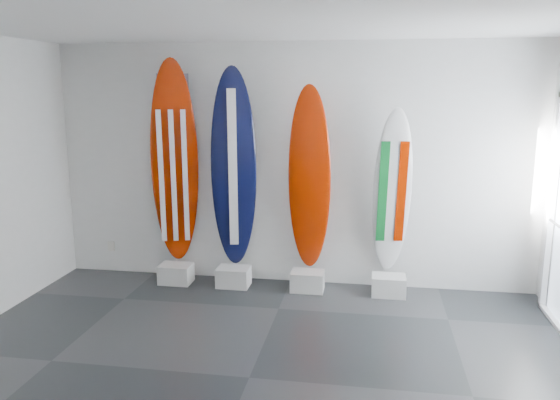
% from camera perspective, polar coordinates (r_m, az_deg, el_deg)
% --- Properties ---
extents(floor, '(6.00, 6.00, 0.00)m').
position_cam_1_polar(floor, '(5.04, -3.17, -17.71)').
color(floor, black).
rests_on(floor, ground).
extents(ceiling, '(6.00, 6.00, 0.00)m').
position_cam_1_polar(ceiling, '(4.43, -3.62, 18.51)').
color(ceiling, white).
rests_on(ceiling, wall_back).
extents(wall_back, '(6.00, 0.00, 6.00)m').
position_cam_1_polar(wall_back, '(6.93, 1.16, 3.54)').
color(wall_back, silver).
rests_on(wall_back, ground).
extents(wall_front, '(6.00, 0.00, 6.00)m').
position_cam_1_polar(wall_front, '(2.25, -17.90, -14.22)').
color(wall_front, silver).
rests_on(wall_front, ground).
extents(display_block_usa, '(0.40, 0.30, 0.24)m').
position_cam_1_polar(display_block_usa, '(7.29, -10.60, -7.42)').
color(display_block_usa, silver).
rests_on(display_block_usa, floor).
extents(surfboard_usa, '(0.66, 0.51, 2.57)m').
position_cam_1_polar(surfboard_usa, '(7.06, -10.74, 3.67)').
color(surfboard_usa, '#881700').
rests_on(surfboard_usa, display_block_usa).
extents(display_block_navy, '(0.40, 0.30, 0.24)m').
position_cam_1_polar(display_block_navy, '(7.08, -4.78, -7.84)').
color(display_block_navy, silver).
rests_on(display_block_navy, floor).
extents(surfboard_navy, '(0.59, 0.33, 2.47)m').
position_cam_1_polar(surfboard_navy, '(6.85, -4.76, 3.20)').
color(surfboard_navy, black).
rests_on(surfboard_navy, display_block_navy).
extents(display_block_swiss, '(0.40, 0.30, 0.24)m').
position_cam_1_polar(display_block_swiss, '(6.92, 2.83, -8.27)').
color(display_block_swiss, silver).
rests_on(display_block_swiss, floor).
extents(surfboard_swiss, '(0.51, 0.30, 2.26)m').
position_cam_1_polar(surfboard_swiss, '(6.70, 3.04, 2.11)').
color(surfboard_swiss, '#881700').
rests_on(surfboard_swiss, display_block_swiss).
extents(display_block_italy, '(0.40, 0.30, 0.24)m').
position_cam_1_polar(display_block_italy, '(6.88, 11.06, -8.58)').
color(display_block_italy, silver).
rests_on(display_block_italy, floor).
extents(surfboard_italy, '(0.50, 0.43, 2.01)m').
position_cam_1_polar(surfboard_italy, '(6.69, 11.40, 0.76)').
color(surfboard_italy, silver).
rests_on(surfboard_italy, display_block_italy).
extents(wall_outlet, '(0.09, 0.02, 0.13)m').
position_cam_1_polar(wall_outlet, '(7.87, -16.89, -4.54)').
color(wall_outlet, silver).
rests_on(wall_outlet, wall_back).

